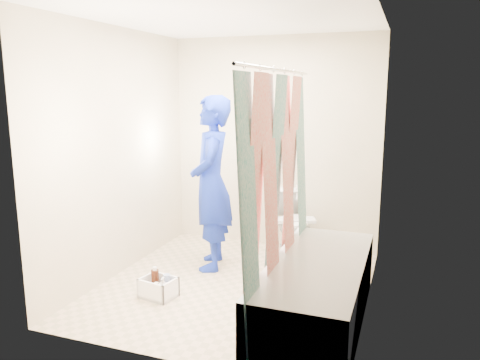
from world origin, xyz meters
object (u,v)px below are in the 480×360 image
(toilet, at_px, (294,222))
(cleaning_caddy, at_px, (159,288))
(bathtub, at_px, (317,290))
(plumber, at_px, (211,183))

(toilet, xyz_separation_m, cleaning_caddy, (-0.84, -1.54, -0.27))
(bathtub, distance_m, plumber, 1.61)
(toilet, height_order, plumber, plumber)
(bathtub, xyz_separation_m, toilet, (-0.55, 1.51, 0.08))
(toilet, distance_m, cleaning_caddy, 1.77)
(bathtub, relative_size, cleaning_caddy, 5.28)
(bathtub, bearing_deg, toilet, 110.07)
(bathtub, xyz_separation_m, cleaning_caddy, (-1.39, -0.03, -0.19))
(bathtub, relative_size, toilet, 2.49)
(bathtub, distance_m, cleaning_caddy, 1.40)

